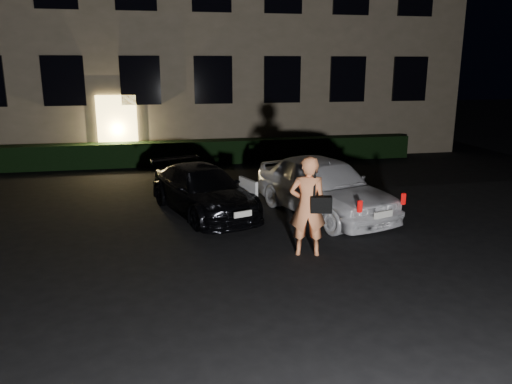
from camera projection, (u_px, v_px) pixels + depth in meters
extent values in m
plane|color=black|center=(289.00, 277.00, 8.56)|extent=(80.00, 80.00, 0.00)
cube|color=#736852|center=(201.00, 6.00, 21.34)|extent=(20.00, 8.00, 12.00)
cube|color=#E2BF66|center=(118.00, 130.00, 17.99)|extent=(1.40, 0.10, 2.50)
cube|color=black|center=(64.00, 81.00, 17.24)|extent=(1.40, 0.10, 1.70)
cube|color=black|center=(140.00, 81.00, 17.73)|extent=(1.40, 0.10, 1.70)
cube|color=black|center=(213.00, 80.00, 18.22)|extent=(1.40, 0.10, 1.70)
cube|color=black|center=(282.00, 80.00, 18.71)|extent=(1.40, 0.10, 1.70)
cube|color=black|center=(348.00, 79.00, 19.20)|extent=(1.40, 0.10, 1.70)
cube|color=black|center=(410.00, 79.00, 19.69)|extent=(1.40, 0.10, 1.70)
cube|color=black|center=(216.00, 152.00, 18.44)|extent=(15.00, 0.70, 0.85)
imported|color=black|center=(203.00, 190.00, 12.16)|extent=(2.78, 4.24, 1.14)
cube|color=white|center=(248.00, 187.00, 11.93)|extent=(0.33, 0.80, 0.38)
cube|color=silver|center=(243.00, 214.00, 10.46)|extent=(0.41, 0.17, 0.13)
imported|color=white|center=(324.00, 186.00, 11.99)|extent=(2.90, 4.52, 1.43)
cube|color=red|center=(360.00, 206.00, 9.99)|extent=(0.10, 0.08, 0.24)
cube|color=red|center=(403.00, 199.00, 10.56)|extent=(0.10, 0.08, 0.24)
cube|color=silver|center=(383.00, 214.00, 10.29)|extent=(0.47, 0.19, 0.14)
imported|color=#F18B56|center=(308.00, 206.00, 9.37)|extent=(0.78, 0.60, 1.92)
cube|color=black|center=(321.00, 204.00, 9.22)|extent=(0.42, 0.26, 0.30)
cube|color=black|center=(315.00, 181.00, 9.16)|extent=(0.06, 0.07, 0.60)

